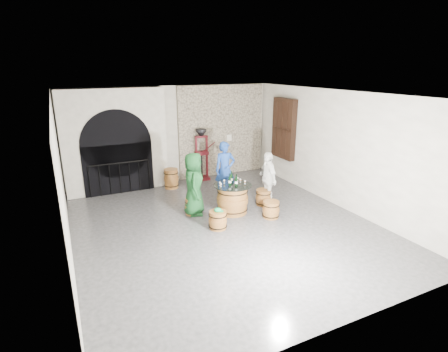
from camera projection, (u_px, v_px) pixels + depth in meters
name	position (u px, v px, depth m)	size (l,w,h in m)	color
ground	(223.00, 225.00, 8.75)	(8.00, 8.00, 0.00)	#2E2E31
wall_back	(172.00, 135.00, 11.71)	(8.00, 8.00, 0.00)	beige
wall_front	(347.00, 233.00, 4.82)	(8.00, 8.00, 0.00)	beige
wall_left	(62.00, 184.00, 6.83)	(8.00, 8.00, 0.00)	beige
wall_right	(337.00, 149.00, 9.70)	(8.00, 8.00, 0.00)	beige
ceiling	(223.00, 94.00, 7.78)	(8.00, 8.00, 0.00)	beige
stone_facing_panel	(221.00, 131.00, 12.39)	(3.20, 0.12, 3.18)	#B0A48C
arched_opening	(115.00, 142.00, 10.70)	(3.10, 0.60, 3.19)	beige
shuttered_window	(284.00, 129.00, 11.66)	(0.23, 1.10, 2.00)	black
barrel_table	(232.00, 199.00, 9.39)	(1.02, 1.02, 0.79)	brown
barrel_stool_left	(193.00, 206.00, 9.34)	(0.45, 0.45, 0.45)	brown
barrel_stool_far	(226.00, 191.00, 10.44)	(0.45, 0.45, 0.45)	brown
barrel_stool_right	(263.00, 197.00, 9.97)	(0.45, 0.45, 0.45)	brown
barrel_stool_near_right	(271.00, 209.00, 9.13)	(0.45, 0.45, 0.45)	brown
barrel_stool_near_left	(218.00, 220.00, 8.50)	(0.45, 0.45, 0.45)	brown
green_cap	(218.00, 210.00, 8.42)	(0.23, 0.18, 0.10)	#0C8C4C
person_green	(194.00, 184.00, 9.16)	(0.83, 0.54, 1.69)	#113F1A
person_blue	(225.00, 170.00, 10.42)	(0.62, 0.41, 1.69)	#1C429B
person_white	(267.00, 178.00, 9.87)	(0.90, 0.37, 1.53)	white
wine_bottle_left	(230.00, 181.00, 9.20)	(0.08, 0.08, 0.32)	black
wine_bottle_center	(236.00, 181.00, 9.14)	(0.08, 0.08, 0.32)	black
wine_bottle_right	(231.00, 178.00, 9.39)	(0.08, 0.08, 0.32)	black
tasting_glass_a	(221.00, 185.00, 9.11)	(0.05, 0.05, 0.10)	#C96B27
tasting_glass_b	(240.00, 180.00, 9.47)	(0.05, 0.05, 0.10)	#C96B27
tasting_glass_c	(224.00, 181.00, 9.39)	(0.05, 0.05, 0.10)	#C96B27
tasting_glass_d	(237.00, 179.00, 9.60)	(0.05, 0.05, 0.10)	#C96B27
tasting_glass_e	(245.00, 182.00, 9.34)	(0.05, 0.05, 0.10)	#C96B27
tasting_glass_f	(220.00, 184.00, 9.21)	(0.05, 0.05, 0.10)	#C96B27
side_barrel	(171.00, 179.00, 11.32)	(0.48, 0.48, 0.64)	brown
corking_press	(202.00, 151.00, 11.94)	(0.74, 0.43, 1.78)	#4F0D16
control_box	(229.00, 138.00, 12.50)	(0.18, 0.10, 0.22)	silver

